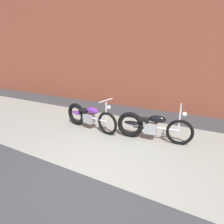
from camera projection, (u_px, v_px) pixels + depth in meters
name	position (u px, v px, depth m)	size (l,w,h in m)	color
ground_plane	(91.00, 177.00, 3.39)	(80.00, 80.00, 0.00)	#38383A
sidewalk_slab	(128.00, 140.00, 4.86)	(36.00, 3.50, 0.01)	gray
brick_building_wall	(165.00, 43.00, 6.97)	(36.00, 0.50, 5.30)	brown
motorcycle_purple	(87.00, 116.00, 5.60)	(2.00, 0.65, 1.03)	black
motorcycle_black	(148.00, 126.00, 4.82)	(2.00, 0.58, 1.03)	black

